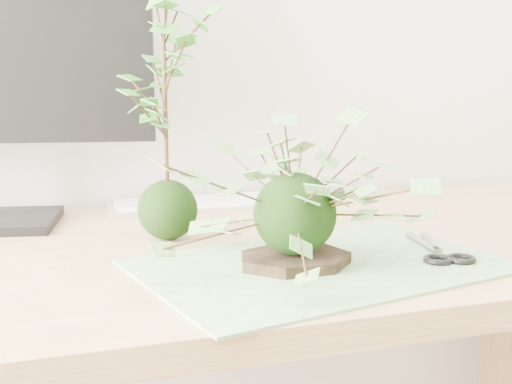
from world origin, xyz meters
TOP-DOWN VIEW (x-y plane):
  - desk at (-0.01, 1.23)m, footprint 1.60×0.70m
  - cutting_mat at (0.08, 1.08)m, footprint 0.55×0.42m
  - stone_dish at (0.04, 1.09)m, footprint 0.16×0.16m
  - ivy_kokedama at (0.04, 1.09)m, footprint 0.33×0.33m
  - maple_kokedama at (-0.10, 1.30)m, footprint 0.26×0.26m
  - keyboard at (0.04, 1.52)m, footprint 0.41×0.15m
  - scissors at (0.26, 1.05)m, footprint 0.08×0.17m

SIDE VIEW (x-z plane):
  - desk at x=-0.01m, z-range 0.28..1.02m
  - cutting_mat at x=0.08m, z-range 0.74..0.74m
  - keyboard at x=0.04m, z-range 0.74..0.76m
  - scissors at x=0.26m, z-range 0.74..0.75m
  - stone_dish at x=0.04m, z-range 0.74..0.76m
  - ivy_kokedama at x=0.04m, z-range 0.76..0.99m
  - maple_kokedama at x=-0.10m, z-range 0.82..1.22m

